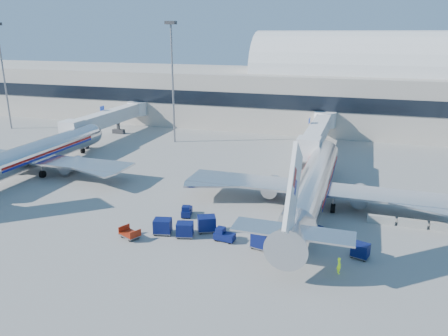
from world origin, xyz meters
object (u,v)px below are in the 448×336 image
(airliner_mid, at_px, (31,155))
(barrier_mid, at_px, (412,223))
(airliner_main, at_px, (313,185))
(barrier_far, at_px, (445,227))
(cart_solo_far, at_px, (360,250))
(ramp_worker, at_px, (339,265))
(cart_train_b, at_px, (185,229))
(jetbridge_near, at_px, (318,131))
(mast_far_west, at_px, (2,61))
(cart_train_c, at_px, (163,226))
(cart_train_a, at_px, (207,223))
(jetbridge_mid, at_px, (112,117))
(cart_solo_near, at_px, (263,239))
(tug_left, at_px, (187,211))
(mast_west, at_px, (172,65))
(barrier_near, at_px, (381,220))
(cart_open_red, at_px, (130,235))
(tug_lead, at_px, (224,235))
(tug_right, at_px, (311,227))

(airliner_mid, bearing_deg, barrier_mid, -2.69)
(airliner_main, distance_m, barrier_far, 15.02)
(cart_solo_far, xyz_separation_m, ramp_worker, (-1.74, -3.52, -0.01))
(cart_train_b, bearing_deg, cart_solo_far, -11.87)
(jetbridge_near, height_order, barrier_far, jetbridge_near)
(mast_far_west, bearing_deg, cart_train_c, -34.31)
(cart_train_a, distance_m, cart_solo_far, 15.95)
(jetbridge_mid, height_order, cart_solo_far, jetbridge_mid)
(airliner_main, distance_m, cart_solo_near, 13.07)
(airliner_main, bearing_deg, tug_left, -151.45)
(mast_west, distance_m, cart_train_b, 44.46)
(airliner_mid, bearing_deg, mast_west, 64.79)
(tug_left, bearing_deg, barrier_mid, -93.15)
(cart_train_a, xyz_separation_m, cart_train_c, (-4.26, -2.01, -0.04))
(airliner_main, xyz_separation_m, airliner_mid, (-42.00, 0.00, 0.00))
(barrier_near, height_order, cart_open_red, barrier_near)
(airliner_main, height_order, cart_train_b, airliner_main)
(barrier_mid, distance_m, tug_lead, 21.10)
(cart_train_a, distance_m, cart_open_red, 8.13)
(cart_train_c, xyz_separation_m, cart_open_red, (-2.81, -1.97, -0.50))
(jetbridge_near, distance_m, barrier_mid, 32.09)
(tug_left, xyz_separation_m, cart_solo_near, (10.31, -5.08, 0.34))
(jetbridge_near, height_order, tug_left, jetbridge_near)
(cart_train_a, xyz_separation_m, cart_train_b, (-1.72, -1.94, -0.08))
(tug_lead, distance_m, cart_train_b, 4.18)
(barrier_mid, bearing_deg, cart_open_red, -156.91)
(barrier_near, bearing_deg, tug_lead, -148.25)
(mast_west, xyz_separation_m, cart_open_red, (13.00, -40.06, -14.39))
(jetbridge_near, xyz_separation_m, cart_open_red, (-14.60, -40.87, -3.53))
(tug_lead, relative_size, cart_train_a, 0.91)
(jetbridge_mid, height_order, mast_west, mast_west)
(jetbridge_near, distance_m, mast_far_west, 68.47)
(airliner_main, height_order, tug_right, airliner_main)
(tug_left, relative_size, cart_train_b, 1.11)
(cart_solo_far, bearing_deg, cart_train_a, -166.36)
(airliner_mid, height_order, cart_solo_far, airliner_mid)
(airliner_mid, xyz_separation_m, tug_right, (42.81, -7.28, -2.27))
(barrier_mid, relative_size, cart_train_b, 1.42)
(mast_far_west, distance_m, cart_solo_far, 85.65)
(barrier_far, bearing_deg, tug_lead, -156.54)
(airliner_main, height_order, jetbridge_near, airliner_main)
(mast_far_west, bearing_deg, airliner_main, -20.01)
(mast_far_west, relative_size, cart_train_b, 10.68)
(barrier_near, height_order, cart_train_c, cart_train_c)
(mast_far_west, xyz_separation_m, tug_lead, (62.51, -37.59, -14.16))
(cart_solo_near, xyz_separation_m, ramp_worker, (7.57, -2.46, -0.20))
(jetbridge_mid, distance_m, mast_west, 18.06)
(jetbridge_near, distance_m, cart_solo_far, 38.78)
(tug_lead, relative_size, tug_right, 0.90)
(cart_train_c, relative_size, cart_solo_far, 1.12)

